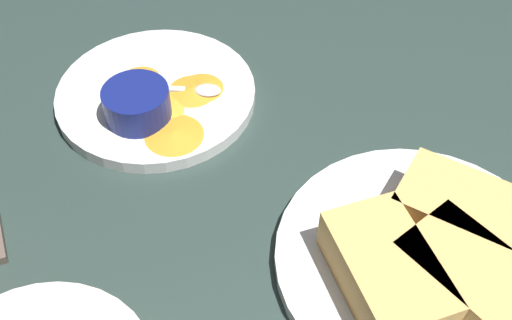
{
  "coord_description": "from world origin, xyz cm",
  "views": [
    {
      "loc": [
        -32.21,
        14.4,
        52.12
      ],
      "look_at": [
        8.55,
        -2.39,
        3.0
      ],
      "focal_mm": 43.93,
      "sensor_mm": 36.0,
      "label": 1
    }
  ],
  "objects_px": {
    "sandwich_half_extra": "(465,214)",
    "ramekin_dark_sauce": "(479,219)",
    "plate_sandwich_main": "(420,261)",
    "spoon_by_gravy_ramekin": "(197,90)",
    "sandwich_half_far": "(473,283)",
    "spoon_by_dark_ramekin": "(432,252)",
    "plate_chips_companion": "(156,95)",
    "ramekin_light_gravy": "(137,103)",
    "sandwich_half_near": "(386,272)"
  },
  "relations": [
    {
      "from": "ramekin_dark_sauce",
      "to": "sandwich_half_extra",
      "type": "bearing_deg",
      "value": 57.26
    },
    {
      "from": "sandwich_half_extra",
      "to": "plate_chips_companion",
      "type": "bearing_deg",
      "value": 35.09
    },
    {
      "from": "plate_chips_companion",
      "to": "sandwich_half_far",
      "type": "bearing_deg",
      "value": -154.33
    },
    {
      "from": "plate_chips_companion",
      "to": "spoon_by_gravy_ramekin",
      "type": "height_order",
      "value": "spoon_by_gravy_ramekin"
    },
    {
      "from": "ramekin_dark_sauce",
      "to": "plate_sandwich_main",
      "type": "bearing_deg",
      "value": 95.78
    },
    {
      "from": "spoon_by_dark_ramekin",
      "to": "ramekin_light_gravy",
      "type": "xyz_separation_m",
      "value": [
        0.29,
        0.21,
        0.02
      ]
    },
    {
      "from": "ramekin_light_gravy",
      "to": "sandwich_half_far",
      "type": "bearing_deg",
      "value": -148.22
    },
    {
      "from": "plate_sandwich_main",
      "to": "plate_chips_companion",
      "type": "distance_m",
      "value": 0.37
    },
    {
      "from": "sandwich_half_near",
      "to": "spoon_by_gravy_ramekin",
      "type": "xyz_separation_m",
      "value": [
        0.32,
        0.07,
        -0.02
      ]
    },
    {
      "from": "ramekin_light_gravy",
      "to": "sandwich_half_extra",
      "type": "bearing_deg",
      "value": -137.91
    },
    {
      "from": "plate_chips_companion",
      "to": "sandwich_half_extra",
      "type": "bearing_deg",
      "value": -144.91
    },
    {
      "from": "ramekin_dark_sauce",
      "to": "ramekin_light_gravy",
      "type": "bearing_deg",
      "value": 42.61
    },
    {
      "from": "ramekin_dark_sauce",
      "to": "spoon_by_gravy_ramekin",
      "type": "distance_m",
      "value": 0.35
    },
    {
      "from": "sandwich_half_extra",
      "to": "spoon_by_gravy_ramekin",
      "type": "xyz_separation_m",
      "value": [
        0.29,
        0.17,
        -0.02
      ]
    },
    {
      "from": "sandwich_half_near",
      "to": "plate_chips_companion",
      "type": "distance_m",
      "value": 0.36
    },
    {
      "from": "ramekin_dark_sauce",
      "to": "spoon_by_dark_ramekin",
      "type": "distance_m",
      "value": 0.06
    },
    {
      "from": "plate_chips_companion",
      "to": "ramekin_light_gravy",
      "type": "height_order",
      "value": "ramekin_light_gravy"
    },
    {
      "from": "spoon_by_dark_ramekin",
      "to": "plate_chips_companion",
      "type": "height_order",
      "value": "spoon_by_dark_ramekin"
    },
    {
      "from": "plate_sandwich_main",
      "to": "sandwich_half_near",
      "type": "relative_size",
      "value": 2.06
    },
    {
      "from": "sandwich_half_near",
      "to": "sandwich_half_far",
      "type": "bearing_deg",
      "value": -120.22
    },
    {
      "from": "sandwich_half_far",
      "to": "spoon_by_dark_ramekin",
      "type": "distance_m",
      "value": 0.05
    },
    {
      "from": "sandwich_half_near",
      "to": "ramekin_dark_sauce",
      "type": "distance_m",
      "value": 0.12
    },
    {
      "from": "plate_sandwich_main",
      "to": "spoon_by_gravy_ramekin",
      "type": "xyz_separation_m",
      "value": [
        0.3,
        0.12,
        0.01
      ]
    },
    {
      "from": "ramekin_light_gravy",
      "to": "spoon_by_gravy_ramekin",
      "type": "distance_m",
      "value": 0.08
    },
    {
      "from": "sandwich_half_far",
      "to": "spoon_by_gravy_ramekin",
      "type": "height_order",
      "value": "sandwich_half_far"
    },
    {
      "from": "sandwich_half_far",
      "to": "sandwich_half_extra",
      "type": "distance_m",
      "value": 0.08
    },
    {
      "from": "plate_sandwich_main",
      "to": "sandwich_half_extra",
      "type": "distance_m",
      "value": 0.06
    },
    {
      "from": "spoon_by_gravy_ramekin",
      "to": "ramekin_dark_sauce",
      "type": "bearing_deg",
      "value": -147.95
    },
    {
      "from": "plate_sandwich_main",
      "to": "sandwich_half_far",
      "type": "bearing_deg",
      "value": -165.22
    },
    {
      "from": "spoon_by_dark_ramekin",
      "to": "plate_chips_companion",
      "type": "relative_size",
      "value": 0.41
    },
    {
      "from": "plate_sandwich_main",
      "to": "sandwich_half_extra",
      "type": "relative_size",
      "value": 1.88
    },
    {
      "from": "sandwich_half_near",
      "to": "spoon_by_dark_ramekin",
      "type": "distance_m",
      "value": 0.07
    },
    {
      "from": "sandwich_half_extra",
      "to": "spoon_by_dark_ramekin",
      "type": "xyz_separation_m",
      "value": [
        -0.02,
        0.04,
        -0.02
      ]
    },
    {
      "from": "ramekin_light_gravy",
      "to": "plate_chips_companion",
      "type": "bearing_deg",
      "value": -39.81
    },
    {
      "from": "plate_sandwich_main",
      "to": "ramekin_dark_sauce",
      "type": "bearing_deg",
      "value": -84.22
    },
    {
      "from": "sandwich_half_far",
      "to": "ramekin_light_gravy",
      "type": "xyz_separation_m",
      "value": [
        0.34,
        0.21,
        -0.0
      ]
    },
    {
      "from": "ramekin_dark_sauce",
      "to": "spoon_by_dark_ramekin",
      "type": "height_order",
      "value": "ramekin_dark_sauce"
    },
    {
      "from": "sandwich_half_far",
      "to": "ramekin_dark_sauce",
      "type": "relative_size",
      "value": 2.21
    },
    {
      "from": "plate_sandwich_main",
      "to": "plate_chips_companion",
      "type": "bearing_deg",
      "value": 27.25
    },
    {
      "from": "plate_sandwich_main",
      "to": "spoon_by_gravy_ramekin",
      "type": "relative_size",
      "value": 2.97
    },
    {
      "from": "spoon_by_dark_ramekin",
      "to": "sandwich_half_extra",
      "type": "bearing_deg",
      "value": -70.1
    },
    {
      "from": "sandwich_half_far",
      "to": "spoon_by_dark_ramekin",
      "type": "bearing_deg",
      "value": 4.54
    },
    {
      "from": "spoon_by_dark_ramekin",
      "to": "spoon_by_gravy_ramekin",
      "type": "bearing_deg",
      "value": 23.51
    },
    {
      "from": "plate_sandwich_main",
      "to": "spoon_by_gravy_ramekin",
      "type": "bearing_deg",
      "value": 22.07
    },
    {
      "from": "sandwich_half_extra",
      "to": "ramekin_dark_sauce",
      "type": "relative_size",
      "value": 2.25
    },
    {
      "from": "sandwich_half_extra",
      "to": "ramekin_light_gravy",
      "type": "distance_m",
      "value": 0.37
    },
    {
      "from": "ramekin_dark_sauce",
      "to": "spoon_by_gravy_ramekin",
      "type": "xyz_separation_m",
      "value": [
        0.3,
        0.19,
        -0.02
      ]
    },
    {
      "from": "sandwich_half_extra",
      "to": "spoon_by_dark_ramekin",
      "type": "relative_size",
      "value": 1.5
    },
    {
      "from": "sandwich_half_far",
      "to": "spoon_by_dark_ramekin",
      "type": "xyz_separation_m",
      "value": [
        0.05,
        0.0,
        -0.02
      ]
    },
    {
      "from": "spoon_by_dark_ramekin",
      "to": "spoon_by_gravy_ramekin",
      "type": "relative_size",
      "value": 1.05
    }
  ]
}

